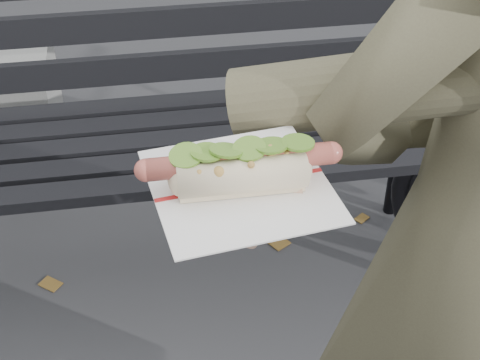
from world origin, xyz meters
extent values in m
cylinder|color=black|center=(0.78, 0.68, 0.23)|extent=(0.04, 0.04, 0.45)
cylinder|color=black|center=(0.78, 1.02, 0.23)|extent=(0.04, 0.04, 0.45)
cube|color=black|center=(0.11, 0.67, 0.47)|extent=(1.50, 0.07, 0.03)
cube|color=black|center=(0.11, 0.76, 0.47)|extent=(1.50, 0.07, 0.03)
cube|color=black|center=(0.11, 0.85, 0.47)|extent=(1.50, 0.07, 0.03)
cube|color=black|center=(0.11, 0.94, 0.47)|extent=(1.50, 0.07, 0.03)
cube|color=black|center=(0.11, 1.03, 0.47)|extent=(1.50, 0.07, 0.03)
cube|color=black|center=(0.78, 1.04, 0.67)|extent=(0.04, 0.03, 0.42)
cube|color=black|center=(0.11, 1.06, 0.57)|extent=(1.50, 0.02, 0.08)
cube|color=black|center=(0.11, 1.06, 0.70)|extent=(1.50, 0.02, 0.08)
cylinder|color=#4D4733|center=(0.37, 0.00, 1.10)|extent=(0.51, 0.23, 0.19)
cylinder|color=#D8A384|center=(0.15, -0.09, 1.04)|extent=(0.09, 0.08, 0.07)
ellipsoid|color=#D8A384|center=(0.11, -0.10, 1.03)|extent=(0.10, 0.12, 0.03)
cylinder|color=#D8A384|center=(0.06, -0.13, 1.04)|extent=(0.06, 0.02, 0.02)
cylinder|color=#D8A384|center=(0.06, -0.11, 1.04)|extent=(0.06, 0.02, 0.02)
cylinder|color=#D8A384|center=(0.06, -0.09, 1.04)|extent=(0.06, 0.02, 0.02)
cylinder|color=#D8A384|center=(0.06, -0.07, 1.04)|extent=(0.06, 0.02, 0.02)
cylinder|color=#D8A384|center=(0.12, -0.15, 1.04)|extent=(0.04, 0.05, 0.02)
cube|color=white|center=(0.11, -0.10, 1.05)|extent=(0.21, 0.21, 0.00)
cube|color=#B21E1E|center=(0.11, -0.10, 1.05)|extent=(0.19, 0.03, 0.00)
cylinder|color=#B65346|center=(0.11, -0.10, 1.08)|extent=(0.20, 0.02, 0.02)
sphere|color=#B65346|center=(0.01, -0.10, 1.08)|extent=(0.03, 0.02, 0.02)
sphere|color=#B65346|center=(0.21, -0.10, 1.08)|extent=(0.03, 0.02, 0.02)
sphere|color=#9E6B2D|center=(0.10, -0.09, 1.09)|extent=(0.01, 0.01, 0.01)
sphere|color=#9E6B2D|center=(0.05, -0.10, 1.09)|extent=(0.01, 0.01, 0.01)
sphere|color=#9E6B2D|center=(0.12, -0.12, 1.09)|extent=(0.01, 0.01, 0.01)
sphere|color=#9E6B2D|center=(0.12, -0.09, 1.09)|extent=(0.01, 0.01, 0.01)
sphere|color=#9E6B2D|center=(0.07, -0.09, 1.09)|extent=(0.01, 0.01, 0.01)
sphere|color=#9E6B2D|center=(0.14, -0.10, 1.09)|extent=(0.01, 0.01, 0.01)
sphere|color=#9E6B2D|center=(0.14, -0.09, 1.09)|extent=(0.01, 0.01, 0.01)
sphere|color=#9E6B2D|center=(0.09, -0.12, 1.09)|extent=(0.01, 0.01, 0.01)
sphere|color=#9E6B2D|center=(0.12, -0.10, 1.09)|extent=(0.01, 0.01, 0.01)
sphere|color=#9E6B2D|center=(0.09, -0.09, 1.09)|extent=(0.01, 0.01, 0.01)
sphere|color=#9E6B2D|center=(0.16, -0.10, 1.09)|extent=(0.01, 0.01, 0.01)
sphere|color=#9E6B2D|center=(0.12, -0.10, 1.09)|extent=(0.01, 0.01, 0.01)
sphere|color=#9E6B2D|center=(0.07, -0.12, 1.09)|extent=(0.01, 0.01, 0.01)
sphere|color=#9E6B2D|center=(0.11, -0.08, 1.09)|extent=(0.01, 0.01, 0.01)
sphere|color=#9E6B2D|center=(0.17, -0.09, 1.09)|extent=(0.01, 0.01, 0.01)
sphere|color=#9E6B2D|center=(0.08, -0.10, 1.09)|extent=(0.01, 0.01, 0.01)
sphere|color=#9E6B2D|center=(0.08, -0.10, 1.10)|extent=(0.01, 0.01, 0.01)
sphere|color=#9E6B2D|center=(0.12, -0.10, 1.09)|extent=(0.01, 0.01, 0.01)
sphere|color=#9E6B2D|center=(0.05, -0.09, 1.09)|extent=(0.01, 0.01, 0.01)
sphere|color=#9E6B2D|center=(0.11, -0.09, 1.09)|extent=(0.01, 0.01, 0.01)
sphere|color=#9E6B2D|center=(0.08, -0.09, 1.09)|extent=(0.01, 0.01, 0.01)
sphere|color=#9E6B2D|center=(0.11, -0.10, 1.09)|extent=(0.01, 0.01, 0.01)
sphere|color=#9E6B2D|center=(0.14, -0.10, 1.10)|extent=(0.01, 0.01, 0.01)
sphere|color=#9E6B2D|center=(0.08, -0.10, 1.09)|extent=(0.01, 0.01, 0.01)
cylinder|color=#578825|center=(0.05, -0.10, 1.10)|extent=(0.04, 0.04, 0.01)
cylinder|color=#578825|center=(0.08, -0.09, 1.10)|extent=(0.04, 0.04, 0.01)
cylinder|color=#578825|center=(0.10, -0.09, 1.10)|extent=(0.04, 0.04, 0.01)
cylinder|color=#578825|center=(0.12, -0.10, 1.10)|extent=(0.04, 0.04, 0.01)
cylinder|color=#578825|center=(0.15, -0.09, 1.10)|extent=(0.04, 0.04, 0.01)
cylinder|color=#578825|center=(0.17, -0.09, 1.10)|extent=(0.04, 0.04, 0.01)
cube|color=brown|center=(0.88, 0.64, 0.00)|extent=(0.08, 0.07, 0.00)
cube|color=brown|center=(1.38, 1.90, 0.00)|extent=(0.06, 0.08, 0.00)
cube|color=brown|center=(0.66, 1.97, 0.00)|extent=(0.09, 0.08, 0.00)
cube|color=brown|center=(0.68, 1.00, 0.00)|extent=(0.05, 0.05, 0.00)
cube|color=brown|center=(-0.30, 0.85, 0.00)|extent=(0.07, 0.07, 0.00)
cube|color=brown|center=(0.39, 0.93, 0.00)|extent=(0.09, 0.10, 0.00)
camera|label=1|loc=(0.01, -0.72, 1.55)|focal=55.00mm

